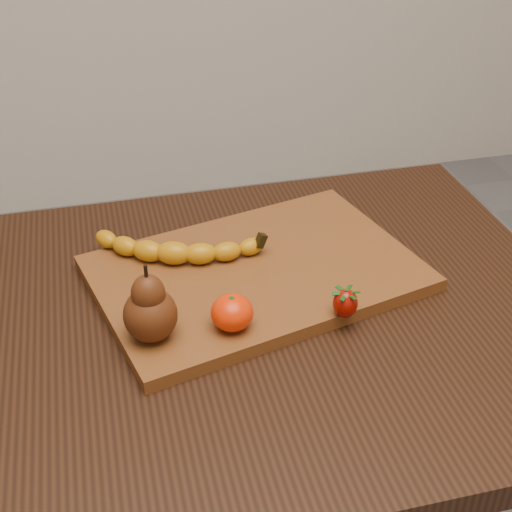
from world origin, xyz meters
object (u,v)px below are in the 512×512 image
object	(u,v)px
mandarin	(232,313)
pear	(149,303)
table	(219,368)
cutting_board	(256,273)

from	to	relation	value
mandarin	pear	bearing A→B (deg)	176.31
pear	mandarin	size ratio (longest dim) A/B	1.94
pear	mandarin	world-z (taller)	pear
table	pear	bearing A→B (deg)	-152.64
cutting_board	mandarin	bearing A→B (deg)	-130.19
cutting_board	pear	xyz separation A→B (m)	(-0.16, -0.12, 0.06)
table	pear	xyz separation A→B (m)	(-0.09, -0.05, 0.17)
table	cutting_board	distance (m)	0.15
cutting_board	mandarin	world-z (taller)	mandarin
mandarin	table	bearing A→B (deg)	100.16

